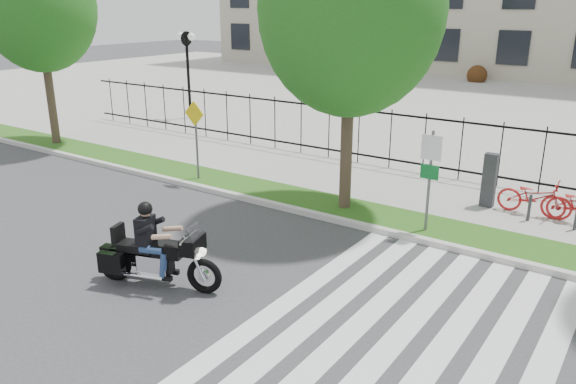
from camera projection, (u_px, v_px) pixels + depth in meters
The scene contains 13 objects.
ground at pixel (205, 272), 12.04m from camera, with size 120.00×120.00×0.00m, color #39383B.
curb at pixel (308, 213), 15.21m from camera, with size 60.00×0.20×0.15m, color beige.
grass_verge at pixel (324, 204), 15.88m from camera, with size 60.00×1.50×0.15m, color #224C13.
sidewalk at pixel (365, 182), 17.83m from camera, with size 60.00×3.50×0.15m, color gray.
plaza at pixel (509, 105), 31.53m from camera, with size 80.00×34.00×0.10m, color gray.
crosswalk_stripes at pixel (418, 345), 9.44m from camera, with size 5.70×8.00×0.01m, color silver, non-canonical shape.
iron_fence at pixel (390, 139), 18.85m from camera, with size 30.00×0.06×2.00m, color black, non-canonical shape.
lamp_post_left at pixel (187, 54), 26.85m from camera, with size 1.06×0.70×4.25m.
street_tree_0 at pixel (39, 7), 20.99m from camera, with size 4.25×4.25×7.67m.
street_tree_1 at pixel (351, 9), 13.85m from camera, with size 4.69×4.69×7.91m.
sign_pole_regulatory at pixel (430, 168), 13.37m from camera, with size 0.50×0.09×2.50m.
sign_pole_warning at pixel (196, 130), 17.49m from camera, with size 0.78×0.09×2.49m.
motorcycle_rider at pixel (156, 253), 11.23m from camera, with size 2.71×1.31×2.16m.
Camera 1 is at (7.64, -7.93, 5.46)m, focal length 35.00 mm.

